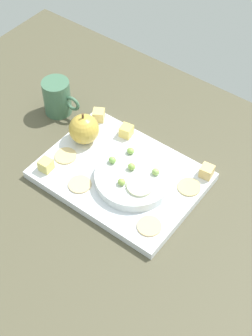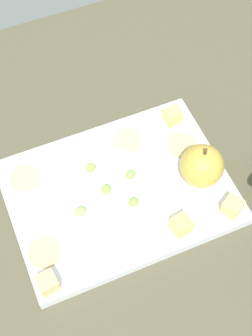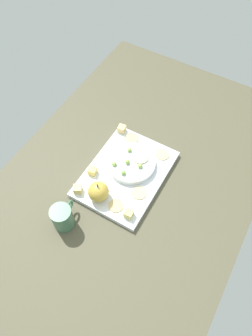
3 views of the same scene
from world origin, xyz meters
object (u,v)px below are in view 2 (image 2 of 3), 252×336
at_px(platter, 119,192).
at_px(cracker_1, 128,141).
at_px(cheese_cube_2, 173,116).
at_px(grape_4, 131,174).
at_px(cheese_cube_0, 181,225).
at_px(cracker_2, 25,178).
at_px(grape_1, 81,211).
at_px(grape_3, 134,202).
at_px(serving_dish, 97,194).
at_px(cracker_3, 45,252).
at_px(apple_slice_0, 74,187).
at_px(cheese_cube_1, 47,283).
at_px(cheese_cube_3, 232,207).
at_px(cracker_0, 181,145).
at_px(apple_whole, 202,166).
at_px(grape_2, 90,168).
at_px(grape_0, 105,190).

relative_size(platter, cracker_1, 6.93).
distance_m(cheese_cube_2, grape_4, 0.14).
bearing_deg(cheese_cube_0, cheese_cube_2, 68.00).
relative_size(cracker_2, grape_1, 2.99).
xyz_separation_m(cheese_cube_0, grape_3, (-0.05, 0.06, 0.02)).
relative_size(serving_dish, grape_1, 10.16).
xyz_separation_m(cheese_cube_2, cracker_3, (-0.27, -0.14, -0.01)).
xyz_separation_m(serving_dish, apple_slice_0, (-0.03, 0.02, 0.01)).
bearing_deg(cheese_cube_1, cracker_3, 77.54).
height_order(serving_dish, grape_1, grape_1).
relative_size(grape_1, grape_3, 1.00).
bearing_deg(platter, cheese_cube_3, -35.15).
distance_m(cheese_cube_0, cracker_2, 0.26).
relative_size(cracker_0, grape_1, 2.99).
height_order(cheese_cube_1, apple_slice_0, apple_slice_0).
xyz_separation_m(cheese_cube_1, grape_3, (0.16, 0.06, 0.02)).
xyz_separation_m(apple_whole, cheese_cube_1, (-0.28, -0.08, -0.02)).
bearing_deg(cheese_cube_0, grape_1, 151.45).
bearing_deg(cracker_1, cheese_cube_0, -86.49).
relative_size(cheese_cube_1, cracker_3, 0.54).
bearing_deg(cracker_3, cheese_cube_0, -12.37).
bearing_deg(cheese_cube_3, cracker_3, 170.71).
distance_m(cracker_3, grape_2, 0.14).
bearing_deg(apple_whole, grape_3, -173.33).
relative_size(platter, grape_4, 20.73).
height_order(apple_whole, cracker_2, apple_whole).
height_order(cheese_cube_3, grape_3, grape_3).
height_order(platter, cheese_cube_3, cheese_cube_3).
relative_size(cheese_cube_3, grape_4, 1.60).
bearing_deg(apple_slice_0, cracker_3, -135.55).
xyz_separation_m(apple_whole, cracker_2, (-0.26, 0.11, -0.03)).
distance_m(grape_0, grape_4, 0.05).
bearing_deg(cheese_cube_1, serving_dish, 42.93).
height_order(serving_dish, cracker_2, serving_dish).
distance_m(cheese_cube_1, cheese_cube_3, 0.29).
distance_m(cheese_cube_0, cracker_1, 0.18).
xyz_separation_m(cracker_2, cracker_3, (-0.01, -0.13, 0.00)).
distance_m(grape_3, apple_slice_0, 0.09).
height_order(grape_1, grape_2, same).
height_order(cheese_cube_0, grape_0, grape_0).
bearing_deg(apple_whole, cheese_cube_3, -76.36).
height_order(cheese_cube_0, cracker_3, cheese_cube_0).
bearing_deg(cracker_1, cheese_cube_3, -62.19).
distance_m(cracker_0, grape_0, 0.16).
xyz_separation_m(cheese_cube_3, apple_slice_0, (-0.21, 0.12, 0.01)).
bearing_deg(cheese_cube_1, grape_4, 32.12).
relative_size(apple_whole, grape_0, 4.16).
relative_size(serving_dish, cracker_2, 3.39).
relative_size(cheese_cube_2, grape_1, 1.60).
bearing_deg(cracker_2, platter, -30.40).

